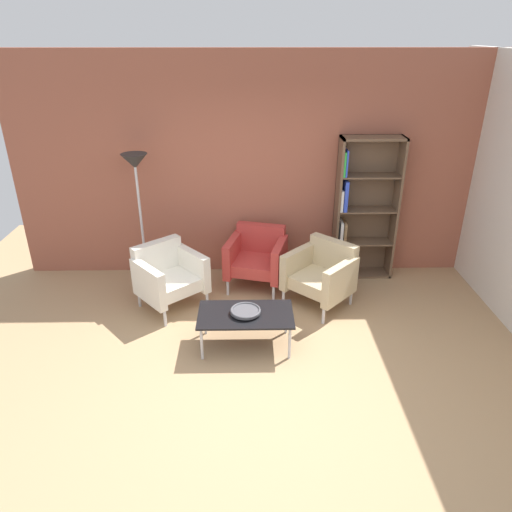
# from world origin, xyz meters

# --- Properties ---
(ground_plane) EXTENTS (8.32, 8.32, 0.00)m
(ground_plane) POSITION_xyz_m (0.00, 0.00, 0.00)
(ground_plane) COLOR tan
(brick_back_panel) EXTENTS (6.40, 0.12, 2.90)m
(brick_back_panel) POSITION_xyz_m (0.00, 2.46, 1.45)
(brick_back_panel) COLOR #9E5642
(brick_back_panel) RESTS_ON ground_plane
(bookshelf_tall) EXTENTS (0.80, 0.30, 1.90)m
(bookshelf_tall) POSITION_xyz_m (1.34, 2.26, 0.92)
(bookshelf_tall) COLOR brown
(bookshelf_tall) RESTS_ON ground_plane
(coffee_table_low) EXTENTS (1.00, 0.56, 0.40)m
(coffee_table_low) POSITION_xyz_m (-0.19, 0.59, 0.37)
(coffee_table_low) COLOR black
(coffee_table_low) RESTS_ON ground_plane
(decorative_bowl) EXTENTS (0.32, 0.32, 0.05)m
(decorative_bowl) POSITION_xyz_m (-0.19, 0.59, 0.43)
(decorative_bowl) COLOR #4C4C51
(decorative_bowl) RESTS_ON coffee_table_low
(armchair_spare_guest) EXTENTS (0.85, 0.81, 0.78)m
(armchair_spare_guest) POSITION_xyz_m (-0.04, 1.95, 0.41)
(armchair_spare_guest) COLOR #B73833
(armchair_spare_guest) RESTS_ON ground_plane
(armchair_near_window) EXTENTS (0.95, 0.94, 0.78)m
(armchair_near_window) POSITION_xyz_m (-1.12, 1.45, 0.41)
(armchair_near_window) COLOR white
(armchair_near_window) RESTS_ON ground_plane
(armchair_corner_red) EXTENTS (0.95, 0.95, 0.78)m
(armchair_corner_red) POSITION_xyz_m (0.74, 1.46, 0.41)
(armchair_corner_red) COLOR #C6B289
(armchair_corner_red) RESTS_ON ground_plane
(floor_lamp_torchiere) EXTENTS (0.32, 0.32, 1.74)m
(floor_lamp_torchiere) POSITION_xyz_m (-1.52, 2.06, 1.45)
(floor_lamp_torchiere) COLOR silver
(floor_lamp_torchiere) RESTS_ON ground_plane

